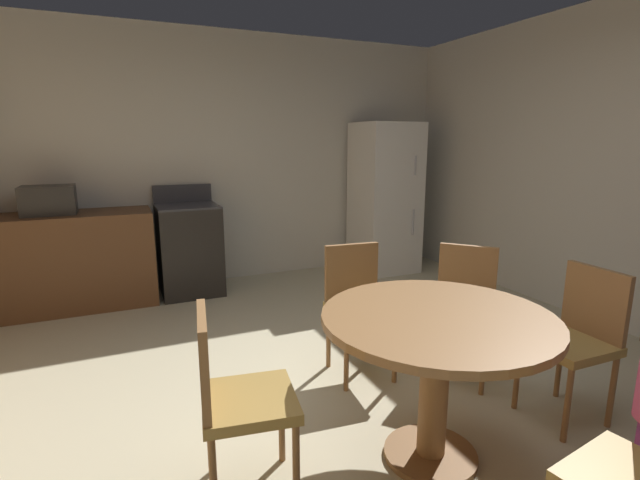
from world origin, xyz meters
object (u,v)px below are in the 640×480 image
refrigerator (385,198)px  chair_east (577,334)px  microwave (49,200)px  chair_north (357,301)px  oven_range (189,249)px  chair_northeast (463,303)px  dining_table (436,347)px  chair_west (233,393)px

refrigerator → chair_east: refrigerator is taller
microwave → chair_north: size_ratio=0.51×
refrigerator → chair_north: 2.64m
oven_range → chair_northeast: 2.87m
microwave → chair_north: (1.98, -2.18, -0.53)m
chair_east → microwave: bearing=-46.8°
dining_table → chair_west: size_ratio=1.26×
chair_northeast → refrigerator: bearing=-151.5°
oven_range → dining_table: bearing=-77.7°
oven_range → microwave: bearing=-179.8°
microwave → chair_west: (0.94, -2.99, -0.53)m
oven_range → chair_northeast: bearing=-60.7°
chair_northeast → chair_north: size_ratio=1.00×
dining_table → chair_west: chair_west is taller
refrigerator → chair_northeast: refrigerator is taller
chair_east → chair_west: same height
chair_northeast → oven_range: bearing=-102.3°
dining_table → chair_east: size_ratio=1.26×
chair_northeast → chair_north: same height
chair_northeast → chair_west: same height
chair_east → chair_northeast: bearing=-68.6°
oven_range → chair_east: (1.65, -3.16, 0.03)m
chair_west → refrigerator: bearing=57.9°
refrigerator → chair_east: size_ratio=2.02×
chair_north → chair_west: (-1.04, -0.81, 0.00)m
refrigerator → microwave: bearing=179.2°
oven_range → chair_north: 2.32m
oven_range → refrigerator: 2.33m
oven_range → chair_north: (0.78, -2.19, 0.03)m
microwave → chair_north: 3.00m
chair_northeast → microwave: bearing=-85.3°
chair_northeast → chair_west: (-1.67, -0.49, 0.00)m
microwave → chair_north: microwave is taller
chair_northeast → chair_north: bearing=-68.5°
chair_northeast → chair_east: (0.24, -0.66, 0.00)m
chair_northeast → chair_east: 0.70m
dining_table → chair_north: bearing=84.5°
dining_table → chair_north: size_ratio=1.26×
dining_table → chair_north: (0.09, 0.96, -0.09)m
chair_east → chair_west: 1.92m
dining_table → chair_northeast: (0.72, 0.64, -0.09)m
oven_range → dining_table: oven_range is taller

